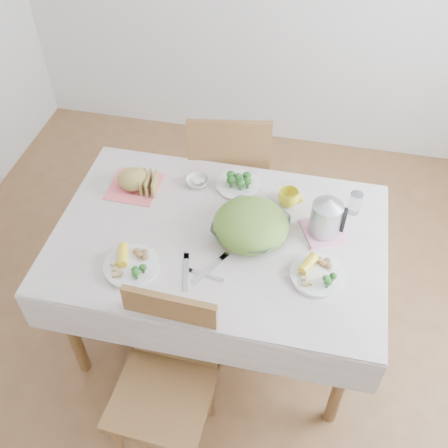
% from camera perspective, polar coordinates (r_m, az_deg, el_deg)
% --- Properties ---
extents(floor, '(3.60, 3.60, 0.00)m').
position_cam_1_polar(floor, '(2.99, -0.46, -11.09)').
color(floor, brown).
rests_on(floor, ground).
extents(dining_table, '(1.40, 0.90, 0.75)m').
position_cam_1_polar(dining_table, '(2.68, -0.51, -6.80)').
color(dining_table, brown).
rests_on(dining_table, floor).
extents(tablecloth, '(1.50, 1.00, 0.01)m').
position_cam_1_polar(tablecloth, '(2.39, -0.57, -1.32)').
color(tablecloth, beige).
rests_on(tablecloth, dining_table).
extents(chair_near, '(0.42, 0.42, 0.89)m').
position_cam_1_polar(chair_near, '(2.30, -6.80, -17.76)').
color(chair_near, brown).
rests_on(chair_near, floor).
extents(chair_far, '(0.52, 0.52, 1.00)m').
position_cam_1_polar(chair_far, '(3.12, 0.64, 5.25)').
color(chair_far, brown).
rests_on(chair_far, floor).
extents(salad_bowl, '(0.41, 0.41, 0.08)m').
position_cam_1_polar(salad_bowl, '(2.36, 2.92, -0.51)').
color(salad_bowl, white).
rests_on(salad_bowl, tablecloth).
extents(dinner_plate_left, '(0.26, 0.26, 0.02)m').
position_cam_1_polar(dinner_plate_left, '(2.28, -10.01, -4.55)').
color(dinner_plate_left, white).
rests_on(dinner_plate_left, tablecloth).
extents(dinner_plate_right, '(0.33, 0.33, 0.02)m').
position_cam_1_polar(dinner_plate_right, '(2.26, 10.11, -5.46)').
color(dinner_plate_right, white).
rests_on(dinner_plate_right, tablecloth).
extents(broccoli_plate, '(0.25, 0.25, 0.02)m').
position_cam_1_polar(broccoli_plate, '(2.61, 1.54, 4.26)').
color(broccoli_plate, beige).
rests_on(broccoli_plate, tablecloth).
extents(napkin, '(0.25, 0.25, 0.00)m').
position_cam_1_polar(napkin, '(2.65, -9.73, 4.04)').
color(napkin, '#F96669').
rests_on(napkin, tablecloth).
extents(bread_loaf, '(0.20, 0.19, 0.09)m').
position_cam_1_polar(bread_loaf, '(2.61, -9.88, 4.95)').
color(bread_loaf, olive).
rests_on(bread_loaf, napkin).
extents(fruit_bowl, '(0.12, 0.12, 0.04)m').
position_cam_1_polar(fruit_bowl, '(2.62, -2.91, 4.63)').
color(fruit_bowl, white).
rests_on(fruit_bowl, tablecloth).
extents(yellow_mug, '(0.11, 0.11, 0.08)m').
position_cam_1_polar(yellow_mug, '(2.52, 7.06, 2.87)').
color(yellow_mug, yellow).
rests_on(yellow_mug, tablecloth).
extents(glass_tumbler, '(0.06, 0.06, 0.11)m').
position_cam_1_polar(glass_tumbler, '(2.52, 14.11, 2.38)').
color(glass_tumbler, white).
rests_on(glass_tumbler, tablecloth).
extents(pink_tray, '(0.24, 0.24, 0.01)m').
position_cam_1_polar(pink_tray, '(2.43, 10.75, -0.79)').
color(pink_tray, pink).
rests_on(pink_tray, tablecloth).
extents(electric_kettle, '(0.15, 0.15, 0.19)m').
position_cam_1_polar(electric_kettle, '(2.35, 11.12, 1.08)').
color(electric_kettle, '#B2B5BA').
rests_on(electric_kettle, pink_tray).
extents(fork_left, '(0.07, 0.20, 0.00)m').
position_cam_1_polar(fork_left, '(2.25, -4.16, -5.20)').
color(fork_left, silver).
rests_on(fork_left, tablecloth).
extents(fork_right, '(0.12, 0.20, 0.00)m').
position_cam_1_polar(fork_right, '(2.25, -1.56, -4.91)').
color(fork_right, silver).
rests_on(fork_right, tablecloth).
extents(knife, '(0.17, 0.05, 0.00)m').
position_cam_1_polar(knife, '(2.23, -2.11, -5.55)').
color(knife, silver).
rests_on(knife, tablecloth).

